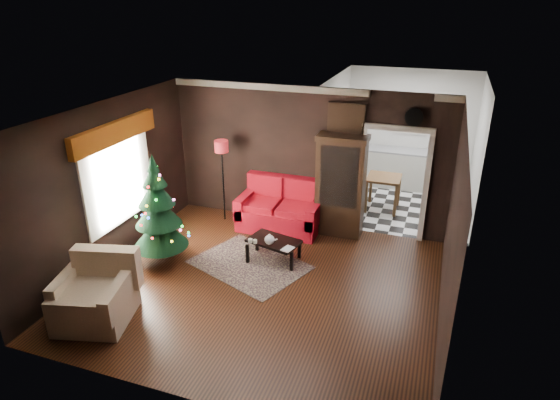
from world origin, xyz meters
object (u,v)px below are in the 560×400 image
(floor_lamp, at_px, (223,182))
(wall_clock, at_px, (414,117))
(coffee_table, at_px, (274,250))
(loveseat, at_px, (280,206))
(teapot, at_px, (269,239))
(curio_cabinet, at_px, (340,188))
(kitchen_table, at_px, (383,193))
(christmas_tree, at_px, (157,208))
(armchair, at_px, (93,293))

(floor_lamp, xyz_separation_m, wall_clock, (3.59, 0.37, 1.55))
(coffee_table, bearing_deg, loveseat, 104.18)
(floor_lamp, relative_size, wall_clock, 5.51)
(floor_lamp, bearing_deg, loveseat, -1.35)
(teapot, bearing_deg, loveseat, 101.94)
(curio_cabinet, height_order, coffee_table, curio_cabinet)
(loveseat, relative_size, kitchen_table, 2.27)
(coffee_table, xyz_separation_m, kitchen_table, (1.49, 2.88, 0.17))
(loveseat, height_order, kitchen_table, loveseat)
(christmas_tree, distance_m, armchair, 1.81)
(curio_cabinet, height_order, teapot, curio_cabinet)
(loveseat, xyz_separation_m, christmas_tree, (-1.51, -1.94, 0.55))
(wall_clock, distance_m, kitchen_table, 2.43)
(armchair, bearing_deg, christmas_tree, 74.43)
(teapot, bearing_deg, floor_lamp, 137.03)
(armchair, height_order, wall_clock, wall_clock)
(kitchen_table, bearing_deg, armchair, -122.22)
(coffee_table, distance_m, kitchen_table, 3.25)
(curio_cabinet, bearing_deg, armchair, -124.81)
(kitchen_table, bearing_deg, wall_clock, -66.25)
(coffee_table, height_order, kitchen_table, kitchen_table)
(christmas_tree, xyz_separation_m, coffee_table, (1.82, 0.71, -0.84))
(loveseat, height_order, teapot, loveseat)
(curio_cabinet, height_order, christmas_tree, christmas_tree)
(loveseat, bearing_deg, teapot, -78.06)
(christmas_tree, relative_size, kitchen_table, 2.39)
(teapot, bearing_deg, coffee_table, 84.75)
(curio_cabinet, bearing_deg, teapot, -117.83)
(armchair, height_order, coffee_table, armchair)
(floor_lamp, distance_m, wall_clock, 3.92)
(armchair, bearing_deg, coffee_table, 38.18)
(coffee_table, xyz_separation_m, wall_clock, (2.04, 1.63, 2.17))
(loveseat, bearing_deg, christmas_tree, -127.87)
(armchair, relative_size, wall_clock, 3.27)
(armchair, bearing_deg, teapot, 36.42)
(christmas_tree, height_order, wall_clock, wall_clock)
(coffee_table, bearing_deg, wall_clock, 38.65)
(loveseat, distance_m, christmas_tree, 2.52)
(coffee_table, height_order, teapot, teapot)
(kitchen_table, bearing_deg, floor_lamp, -151.91)
(wall_clock, bearing_deg, teapot, -138.81)
(loveseat, height_order, floor_lamp, floor_lamp)
(wall_clock, relative_size, kitchen_table, 0.43)
(floor_lamp, bearing_deg, wall_clock, 5.90)
(loveseat, relative_size, teapot, 8.76)
(curio_cabinet, distance_m, wall_clock, 1.88)
(christmas_tree, distance_m, teapot, 1.96)
(loveseat, bearing_deg, curio_cabinet, 10.83)
(curio_cabinet, relative_size, kitchen_table, 2.53)
(coffee_table, relative_size, kitchen_table, 1.18)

